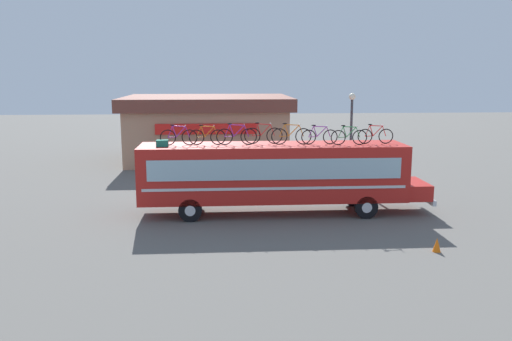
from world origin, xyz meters
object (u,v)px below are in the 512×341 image
object	(u,v)px
rooftop_bicycle_3	(237,136)
rooftop_bicycle_6	(319,136)
rooftop_bicycle_2	(207,136)
rooftop_bicycle_8	(375,135)
rooftop_bicycle_5	(291,136)
bus	(276,173)
rooftop_bicycle_7	(349,137)
rooftop_bicycle_1	(179,137)
rooftop_bicycle_4	(263,135)
luggage_bag_1	(162,143)
street_lamp	(351,126)
traffic_cone	(437,245)

from	to	relation	value
rooftop_bicycle_3	rooftop_bicycle_6	xyz separation A→B (m)	(3.73, -0.06, -0.03)
rooftop_bicycle_2	rooftop_bicycle_8	size ratio (longest dim) A/B	1.00
rooftop_bicycle_5	rooftop_bicycle_6	xyz separation A→B (m)	(1.27, -0.03, -0.03)
rooftop_bicycle_5	rooftop_bicycle_6	world-z (taller)	rooftop_bicycle_5
bus	rooftop_bicycle_7	size ratio (longest dim) A/B	8.02
rooftop_bicycle_1	rooftop_bicycle_3	world-z (taller)	rooftop_bicycle_3
rooftop_bicycle_4	luggage_bag_1	bearing A→B (deg)	-172.60
luggage_bag_1	rooftop_bicycle_4	world-z (taller)	rooftop_bicycle_4
rooftop_bicycle_5	street_lamp	bearing A→B (deg)	54.32
rooftop_bicycle_5	rooftop_bicycle_8	bearing A→B (deg)	0.11
luggage_bag_1	rooftop_bicycle_3	xyz separation A→B (m)	(3.27, 0.29, 0.26)
rooftop_bicycle_1	rooftop_bicycle_4	distance (m)	3.81
luggage_bag_1	rooftop_bicycle_3	distance (m)	3.29
rooftop_bicycle_1	rooftop_bicycle_2	bearing A→B (deg)	2.52
rooftop_bicycle_2	bus	bearing A→B (deg)	-0.74
rooftop_bicycle_2	rooftop_bicycle_6	bearing A→B (deg)	-1.75
rooftop_bicycle_3	rooftop_bicycle_8	xyz separation A→B (m)	(6.31, -0.02, -0.03)
rooftop_bicycle_4	rooftop_bicycle_5	bearing A→B (deg)	-14.70
rooftop_bicycle_7	rooftop_bicycle_8	size ratio (longest dim) A/B	1.00
rooftop_bicycle_8	rooftop_bicycle_2	bearing A→B (deg)	179.13
rooftop_bicycle_4	rooftop_bicycle_5	world-z (taller)	rooftop_bicycle_4
rooftop_bicycle_7	rooftop_bicycle_8	distance (m)	1.35
rooftop_bicycle_8	street_lamp	world-z (taller)	street_lamp
luggage_bag_1	street_lamp	xyz separation A→B (m)	(9.92, 6.09, 0.08)
rooftop_bicycle_3	rooftop_bicycle_7	bearing A→B (deg)	-4.15
luggage_bag_1	rooftop_bicycle_7	distance (m)	8.28
rooftop_bicycle_1	rooftop_bicycle_7	size ratio (longest dim) A/B	1.01
rooftop_bicycle_2	rooftop_bicycle_1	bearing A→B (deg)	-177.48
rooftop_bicycle_1	rooftop_bicycle_8	xyz separation A→B (m)	(8.88, -0.06, -0.01)
traffic_cone	street_lamp	size ratio (longest dim) A/B	0.10
rooftop_bicycle_6	rooftop_bicycle_8	world-z (taller)	rooftop_bicycle_8
rooftop_bicycle_6	luggage_bag_1	bearing A→B (deg)	-178.11
rooftop_bicycle_7	traffic_cone	size ratio (longest dim) A/B	3.21
rooftop_bicycle_8	rooftop_bicycle_4	bearing A→B (deg)	176.44
traffic_cone	rooftop_bicycle_6	bearing A→B (deg)	120.63
luggage_bag_1	rooftop_bicycle_8	size ratio (longest dim) A/B	0.31
rooftop_bicycle_3	rooftop_bicycle_7	distance (m)	5.02
bus	rooftop_bicycle_1	bearing A→B (deg)	-179.80
rooftop_bicycle_3	rooftop_bicycle_8	size ratio (longest dim) A/B	1.10
street_lamp	bus	bearing A→B (deg)	-130.11
rooftop_bicycle_7	traffic_cone	bearing A→B (deg)	-68.91
rooftop_bicycle_1	rooftop_bicycle_5	world-z (taller)	rooftop_bicycle_5
bus	rooftop_bicycle_8	world-z (taller)	rooftop_bicycle_8
rooftop_bicycle_6	traffic_cone	bearing A→B (deg)	-59.37
rooftop_bicycle_8	street_lamp	xyz separation A→B (m)	(0.34, 5.83, -0.16)
bus	rooftop_bicycle_2	bearing A→B (deg)	179.26
rooftop_bicycle_4	rooftop_bicycle_1	bearing A→B (deg)	-176.16
rooftop_bicycle_4	bus	bearing A→B (deg)	-22.50
rooftop_bicycle_7	street_lamp	xyz separation A→B (m)	(1.64, 6.17, -0.15)
luggage_bag_1	rooftop_bicycle_6	size ratio (longest dim) A/B	0.31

